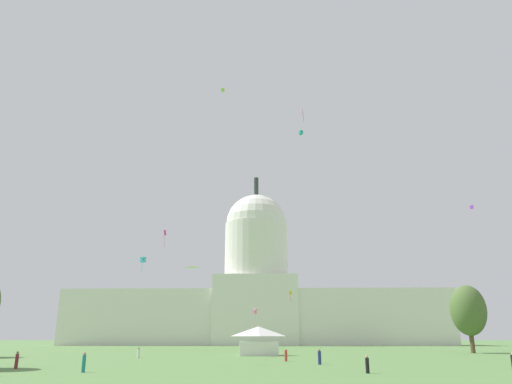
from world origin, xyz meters
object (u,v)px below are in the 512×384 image
person_red_near_tree_west (286,355)px  person_navy_edge_west (320,357)px  kite_pink_low (255,312)px  kite_white_low (192,268)px  person_black_mid_right (367,365)px  person_teal_front_center (84,363)px  person_maroon_back_left (17,361)px  kite_magenta_mid (165,235)px  kite_lime_high (223,90)px  kite_gold_low (291,294)px  person_white_front_right (139,353)px  event_tent (258,341)px  tree_east_far (468,310)px  kite_cyan_mid (143,260)px  kite_red_high (303,112)px  kite_turquoise_high (301,133)px  kite_violet_mid (472,207)px  capitol_building (256,297)px

person_red_near_tree_west → person_navy_edge_west: size_ratio=0.92×
kite_pink_low → kite_white_low: 86.88m
person_black_mid_right → person_teal_front_center: bearing=139.5°
person_maroon_back_left → kite_magenta_mid: kite_magenta_mid is taller
person_maroon_back_left → kite_lime_high: kite_lime_high is taller
kite_gold_low → kite_magenta_mid: kite_magenta_mid is taller
person_white_front_right → person_red_near_tree_west: size_ratio=0.94×
person_maroon_back_left → event_tent: bearing=-102.1°
tree_east_far → person_maroon_back_left: bearing=-142.6°
event_tent → kite_cyan_mid: kite_cyan_mid is taller
kite_red_high → kite_turquoise_high: size_ratio=2.17×
kite_pink_low → kite_red_high: size_ratio=1.48×
tree_east_far → kite_cyan_mid: bearing=171.9°
event_tent → kite_pink_low: 60.02m
person_black_mid_right → kite_white_low: kite_white_low is taller
person_black_mid_right → kite_lime_high: bearing=70.7°
tree_east_far → person_teal_front_center: (-56.37, -54.68, -7.27)m
person_maroon_back_left → kite_violet_mid: bearing=-127.1°
kite_cyan_mid → kite_violet_mid: bearing=-82.7°
person_teal_front_center → person_white_front_right: bearing=-61.0°
kite_pink_low → person_black_mid_right: bearing=-31.6°
person_white_front_right → kite_white_low: (10.19, -15.74, 10.64)m
kite_lime_high → kite_gold_low: bearing=-92.1°
person_red_near_tree_west → kite_cyan_mid: size_ratio=0.44×
kite_pink_low → kite_violet_mid: 72.53m
kite_pink_low → kite_magenta_mid: size_ratio=0.95×
kite_cyan_mid → person_navy_edge_west: bearing=-122.6°
person_white_front_right → kite_lime_high: bearing=-70.0°
tree_east_far → person_red_near_tree_west: 50.81m
person_teal_front_center → kite_red_high: 79.75m
kite_pink_low → kite_violet_mid: (43.75, -55.32, 16.90)m
person_white_front_right → tree_east_far: bearing=-111.4°
person_navy_edge_west → kite_cyan_mid: 64.74m
kite_pink_low → kite_cyan_mid: kite_cyan_mid is taller
capitol_building → kite_red_high: size_ratio=46.14×
person_teal_front_center → kite_gold_low: (22.28, 88.31, 13.34)m
person_navy_edge_west → event_tent: bearing=-137.4°
person_navy_edge_west → kite_turquoise_high: kite_turquoise_high is taller
kite_cyan_mid → person_black_mid_right: bearing=-126.7°
person_maroon_back_left → kite_magenta_mid: bearing=-67.3°
kite_turquoise_high → person_red_near_tree_west: bearing=46.2°
kite_magenta_mid → kite_red_high: bearing=149.7°
person_maroon_back_left → person_black_mid_right: bearing=-167.7°
kite_white_low → person_maroon_back_left: bearing=-154.2°
kite_white_low → person_black_mid_right: bearing=-41.9°
tree_east_far → kite_red_high: kite_red_high is taller
kite_white_low → kite_red_high: kite_red_high is taller
capitol_building → person_white_front_right: 112.24m
tree_east_far → kite_red_high: 54.48m
person_teal_front_center → tree_east_far: bearing=-112.4°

